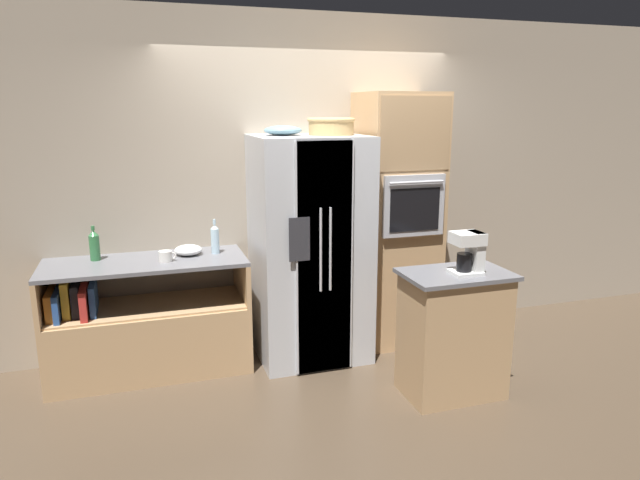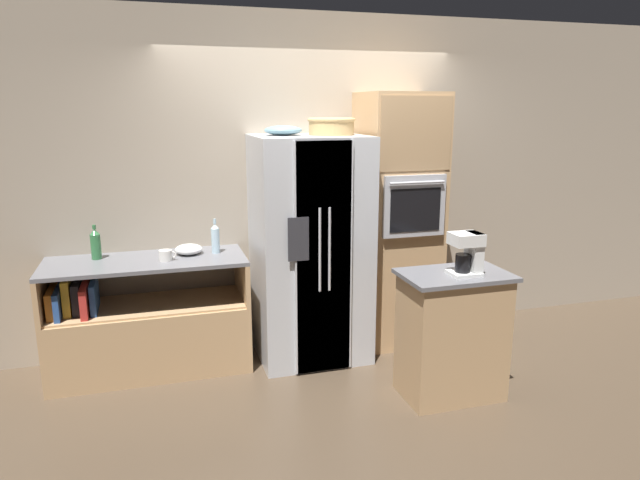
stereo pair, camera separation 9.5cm
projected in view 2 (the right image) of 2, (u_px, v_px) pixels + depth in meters
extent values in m
plane|color=#4C3D2D|center=(324.00, 352.00, 4.86)|extent=(20.00, 20.00, 0.00)
cube|color=tan|center=(310.00, 182.00, 4.94)|extent=(12.00, 0.06, 2.80)
cube|color=tan|center=(151.00, 337.00, 4.50)|extent=(1.51, 0.62, 0.53)
cube|color=tan|center=(149.00, 305.00, 4.43)|extent=(1.45, 0.57, 0.02)
cube|color=tan|center=(43.00, 294.00, 4.19)|extent=(0.04, 0.62, 0.34)
cube|color=tan|center=(242.00, 277.00, 4.60)|extent=(0.04, 0.62, 0.34)
cube|color=slate|center=(145.00, 262.00, 4.35)|extent=(1.51, 0.62, 0.03)
cube|color=orange|center=(52.00, 301.00, 4.19)|extent=(0.05, 0.37, 0.20)
cube|color=#284C8E|center=(60.00, 300.00, 4.21)|extent=(0.04, 0.44, 0.20)
cube|color=gold|center=(68.00, 295.00, 4.22)|extent=(0.05, 0.29, 0.27)
cube|color=black|center=(77.00, 296.00, 4.24)|extent=(0.06, 0.28, 0.24)
cube|color=#B72D28|center=(86.00, 297.00, 4.26)|extent=(0.05, 0.46, 0.22)
cube|color=#284C8E|center=(94.00, 295.00, 4.27)|extent=(0.04, 0.34, 0.23)
cube|color=silver|center=(310.00, 249.00, 4.64)|extent=(0.88, 0.75, 1.82)
cube|color=silver|center=(323.00, 261.00, 4.28)|extent=(0.43, 0.02, 1.79)
cube|color=silver|center=(324.00, 261.00, 4.28)|extent=(0.43, 0.02, 1.79)
cylinder|color=#B2B2B7|center=(320.00, 250.00, 4.23)|extent=(0.02, 0.02, 0.64)
cylinder|color=#B2B2B7|center=(330.00, 249.00, 4.25)|extent=(0.02, 0.02, 0.64)
cube|color=#2D2D33|center=(298.00, 239.00, 4.17)|extent=(0.16, 0.01, 0.33)
cube|color=tan|center=(398.00, 221.00, 4.91)|extent=(0.65, 0.59, 2.16)
cube|color=#ADADB2|center=(414.00, 206.00, 4.57)|extent=(0.53, 0.04, 0.50)
cube|color=black|center=(415.00, 210.00, 4.56)|extent=(0.44, 0.01, 0.35)
cylinder|color=#B2B2B7|center=(417.00, 183.00, 4.49)|extent=(0.47, 0.02, 0.02)
cube|color=#A68259|center=(416.00, 134.00, 4.45)|extent=(0.61, 0.01, 0.58)
cube|color=tan|center=(452.00, 337.00, 4.05)|extent=(0.69, 0.45, 0.89)
cube|color=slate|center=(455.00, 275.00, 3.95)|extent=(0.75, 0.48, 0.03)
cylinder|color=tan|center=(331.00, 127.00, 4.45)|extent=(0.35, 0.35, 0.12)
torus|color=tan|center=(331.00, 120.00, 4.44)|extent=(0.37, 0.37, 0.03)
ellipsoid|color=#668C99|center=(283.00, 130.00, 4.43)|extent=(0.30, 0.30, 0.08)
cylinder|color=silver|center=(215.00, 241.00, 4.54)|extent=(0.07, 0.07, 0.20)
cone|color=silver|center=(215.00, 226.00, 4.51)|extent=(0.07, 0.07, 0.04)
cylinder|color=silver|center=(215.00, 221.00, 4.50)|extent=(0.02, 0.02, 0.04)
cylinder|color=#33723F|center=(96.00, 247.00, 4.35)|extent=(0.08, 0.08, 0.19)
cone|color=#33723F|center=(94.00, 232.00, 4.33)|extent=(0.08, 0.08, 0.04)
cylinder|color=#33723F|center=(94.00, 227.00, 4.32)|extent=(0.03, 0.03, 0.03)
cylinder|color=silver|center=(165.00, 255.00, 4.32)|extent=(0.10, 0.10, 0.08)
torus|color=silver|center=(172.00, 255.00, 4.33)|extent=(0.06, 0.01, 0.06)
ellipsoid|color=white|center=(189.00, 249.00, 4.51)|extent=(0.21, 0.21, 0.08)
cube|color=white|center=(464.00, 273.00, 3.90)|extent=(0.20, 0.17, 0.02)
cylinder|color=black|center=(463.00, 263.00, 3.88)|extent=(0.10, 0.10, 0.12)
cube|color=white|center=(474.00, 253.00, 3.88)|extent=(0.07, 0.15, 0.29)
cube|color=white|center=(466.00, 239.00, 3.84)|extent=(0.20, 0.17, 0.08)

